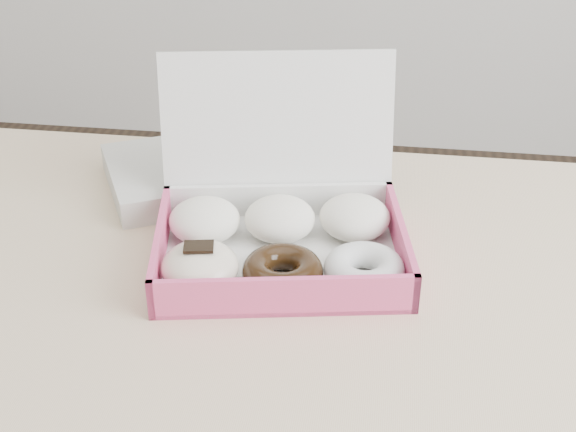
# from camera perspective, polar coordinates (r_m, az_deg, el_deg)

# --- Properties ---
(table) EXTENTS (1.20, 0.80, 0.75)m
(table) POSITION_cam_1_polar(r_m,az_deg,el_deg) (0.94, 3.50, -10.41)
(table) COLOR tan
(table) RESTS_ON ground
(donut_box) EXTENTS (0.33, 0.30, 0.21)m
(donut_box) POSITION_cam_1_polar(r_m,az_deg,el_deg) (0.96, -0.71, -1.03)
(donut_box) COLOR white
(donut_box) RESTS_ON table
(newspapers) EXTENTS (0.29, 0.27, 0.04)m
(newspapers) POSITION_cam_1_polar(r_m,az_deg,el_deg) (1.13, -6.66, 3.13)
(newspapers) COLOR silver
(newspapers) RESTS_ON table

